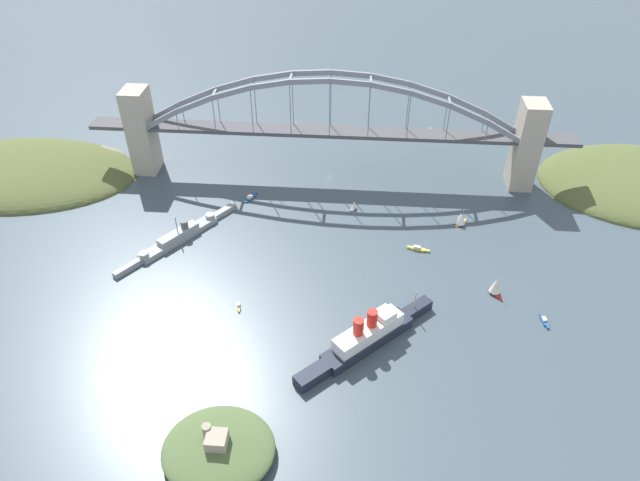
% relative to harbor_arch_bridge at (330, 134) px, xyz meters
% --- Properties ---
extents(ground_plane, '(1400.00, 1400.00, 0.00)m').
position_rel_harbor_arch_bridge_xyz_m(ground_plane, '(-0.00, 0.00, -31.67)').
color(ground_plane, '#3D4C56').
extents(harbor_arch_bridge, '(310.27, 19.15, 71.39)m').
position_rel_harbor_arch_bridge_xyz_m(harbor_arch_bridge, '(0.00, 0.00, 0.00)').
color(harbor_arch_bridge, '#ADA38E').
rests_on(harbor_arch_bridge, ground).
extents(headland_east_shore, '(156.10, 96.56, 22.02)m').
position_rel_harbor_arch_bridge_xyz_m(headland_east_shore, '(205.25, 12.61, -31.67)').
color(headland_east_shore, '#4C562D').
rests_on(headland_east_shore, ground).
extents(ocean_liner, '(63.98, 60.63, 20.28)m').
position_rel_harbor_arch_bridge_xyz_m(ocean_liner, '(-27.18, 147.00, -25.92)').
color(ocean_liner, '#1E2333').
rests_on(ocean_liner, ground).
extents(naval_cruiser, '(53.43, 72.59, 16.18)m').
position_rel_harbor_arch_bridge_xyz_m(naval_cruiser, '(81.35, 75.43, -29.09)').
color(naval_cruiser, gray).
rests_on(naval_cruiser, ground).
extents(fort_island_mid_harbor, '(43.95, 39.47, 13.52)m').
position_rel_harbor_arch_bridge_xyz_m(fort_island_mid_harbor, '(29.07, 207.93, -27.54)').
color(fort_island_mid_harbor, '#4C6038').
rests_on(fort_island_mid_harbor, ground).
extents(seaplane_taxiing_near_bridge, '(7.61, 11.45, 4.87)m').
position_rel_harbor_arch_bridge_xyz_m(seaplane_taxiing_near_bridge, '(-69.55, -65.26, -29.68)').
color(seaplane_taxiing_near_bridge, '#B7B7B2').
rests_on(seaplane_taxiing_near_bridge, ground).
extents(small_boat_0, '(9.26, 9.79, 9.57)m').
position_rel_harbor_arch_bridge_xyz_m(small_boat_0, '(-81.20, 47.98, -27.24)').
color(small_boat_0, gold).
rests_on(small_boat_0, ground).
extents(small_boat_1, '(3.25, 9.67, 2.03)m').
position_rel_harbor_arch_bridge_xyz_m(small_boat_1, '(-113.01, 125.61, -30.92)').
color(small_boat_1, '#234C8C').
rests_on(small_boat_1, ground).
extents(small_boat_2, '(4.99, 5.52, 6.29)m').
position_rel_harbor_arch_bridge_xyz_m(small_boat_2, '(-17.66, 37.00, -28.70)').
color(small_boat_2, silver).
rests_on(small_boat_2, ground).
extents(small_boat_3, '(2.76, 7.49, 2.28)m').
position_rel_harbor_arch_bridge_xyz_m(small_boat_3, '(37.12, 127.45, -30.86)').
color(small_boat_3, gold).
rests_on(small_boat_3, ground).
extents(small_boat_4, '(7.17, 12.23, 2.27)m').
position_rel_harbor_arch_bridge_xyz_m(small_boat_4, '(48.38, 30.25, -30.87)').
color(small_boat_4, '#234C8C').
rests_on(small_boat_4, ground).
extents(small_boat_5, '(7.66, 10.07, 11.56)m').
position_rel_harbor_arch_bridge_xyz_m(small_boat_5, '(-92.05, 106.76, -26.32)').
color(small_boat_5, '#B2231E').
rests_on(small_boat_5, ground).
extents(small_boat_6, '(12.74, 4.57, 2.52)m').
position_rel_harbor_arch_bridge_xyz_m(small_boat_6, '(-54.83, 74.36, -30.76)').
color(small_boat_6, gold).
rests_on(small_boat_6, ground).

